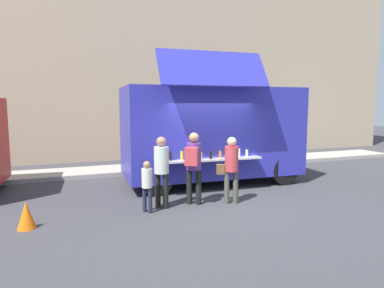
{
  "coord_description": "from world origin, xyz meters",
  "views": [
    {
      "loc": [
        -3.74,
        -7.65,
        2.46
      ],
      "look_at": [
        -0.29,
        1.57,
        1.3
      ],
      "focal_mm": 31.27,
      "sensor_mm": 36.0,
      "label": 1
    }
  ],
  "objects_px": {
    "customer_rear_waiting": "(161,166)",
    "child_near_queue": "(147,182)",
    "trash_bin": "(270,152)",
    "customer_front_ordering": "(231,164)",
    "traffic_cone_orange": "(26,215)",
    "customer_mid_with_backpack": "(194,161)",
    "food_truck_main": "(212,131)"
  },
  "relations": [
    {
      "from": "food_truck_main",
      "to": "customer_rear_waiting",
      "type": "bearing_deg",
      "value": -135.19
    },
    {
      "from": "food_truck_main",
      "to": "trash_bin",
      "type": "relative_size",
      "value": 5.81
    },
    {
      "from": "food_truck_main",
      "to": "child_near_queue",
      "type": "relative_size",
      "value": 4.6
    },
    {
      "from": "customer_front_ordering",
      "to": "child_near_queue",
      "type": "distance_m",
      "value": 2.13
    },
    {
      "from": "trash_bin",
      "to": "customer_rear_waiting",
      "type": "xyz_separation_m",
      "value": [
        -5.93,
        -4.36,
        0.55
      ]
    },
    {
      "from": "customer_front_ordering",
      "to": "customer_mid_with_backpack",
      "type": "relative_size",
      "value": 0.94
    },
    {
      "from": "food_truck_main",
      "to": "trash_bin",
      "type": "xyz_separation_m",
      "value": [
        3.73,
        2.32,
        -1.15
      ]
    },
    {
      "from": "traffic_cone_orange",
      "to": "customer_mid_with_backpack",
      "type": "bearing_deg",
      "value": 5.31
    },
    {
      "from": "trash_bin",
      "to": "child_near_queue",
      "type": "bearing_deg",
      "value": -144.05
    },
    {
      "from": "food_truck_main",
      "to": "customer_rear_waiting",
      "type": "relative_size",
      "value": 3.2
    },
    {
      "from": "customer_front_ordering",
      "to": "traffic_cone_orange",
      "type": "bearing_deg",
      "value": 111.35
    },
    {
      "from": "customer_front_ordering",
      "to": "trash_bin",
      "type": "bearing_deg",
      "value": -22.57
    },
    {
      "from": "traffic_cone_orange",
      "to": "customer_mid_with_backpack",
      "type": "relative_size",
      "value": 0.31
    },
    {
      "from": "customer_front_ordering",
      "to": "child_near_queue",
      "type": "bearing_deg",
      "value": 108.97
    },
    {
      "from": "customer_front_ordering",
      "to": "child_near_queue",
      "type": "xyz_separation_m",
      "value": [
        -2.11,
        0.03,
        -0.28
      ]
    },
    {
      "from": "trash_bin",
      "to": "child_near_queue",
      "type": "relative_size",
      "value": 0.79
    },
    {
      "from": "customer_rear_waiting",
      "to": "child_near_queue",
      "type": "relative_size",
      "value": 1.44
    },
    {
      "from": "food_truck_main",
      "to": "traffic_cone_orange",
      "type": "xyz_separation_m",
      "value": [
        -5.09,
        -2.43,
        -1.35
      ]
    },
    {
      "from": "trash_bin",
      "to": "customer_rear_waiting",
      "type": "height_order",
      "value": "customer_rear_waiting"
    },
    {
      "from": "customer_rear_waiting",
      "to": "child_near_queue",
      "type": "bearing_deg",
      "value": 170.59
    },
    {
      "from": "trash_bin",
      "to": "customer_front_ordering",
      "type": "bearing_deg",
      "value": -132.4
    },
    {
      "from": "trash_bin",
      "to": "customer_mid_with_backpack",
      "type": "bearing_deg",
      "value": -139.35
    },
    {
      "from": "food_truck_main",
      "to": "customer_rear_waiting",
      "type": "xyz_separation_m",
      "value": [
        -2.2,
        -2.04,
        -0.6
      ]
    },
    {
      "from": "customer_front_ordering",
      "to": "customer_mid_with_backpack",
      "type": "bearing_deg",
      "value": 96.15
    },
    {
      "from": "food_truck_main",
      "to": "customer_front_ordering",
      "type": "height_order",
      "value": "food_truck_main"
    },
    {
      "from": "traffic_cone_orange",
      "to": "trash_bin",
      "type": "distance_m",
      "value": 10.02
    },
    {
      "from": "customer_rear_waiting",
      "to": "child_near_queue",
      "type": "xyz_separation_m",
      "value": [
        -0.41,
        -0.23,
        -0.31
      ]
    },
    {
      "from": "customer_mid_with_backpack",
      "to": "customer_rear_waiting",
      "type": "bearing_deg",
      "value": 119.41
    },
    {
      "from": "customer_front_ordering",
      "to": "customer_mid_with_backpack",
      "type": "height_order",
      "value": "customer_mid_with_backpack"
    },
    {
      "from": "food_truck_main",
      "to": "child_near_queue",
      "type": "xyz_separation_m",
      "value": [
        -2.61,
        -2.27,
        -0.91
      ]
    },
    {
      "from": "food_truck_main",
      "to": "traffic_cone_orange",
      "type": "height_order",
      "value": "food_truck_main"
    },
    {
      "from": "trash_bin",
      "to": "traffic_cone_orange",
      "type": "bearing_deg",
      "value": -151.71
    }
  ]
}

